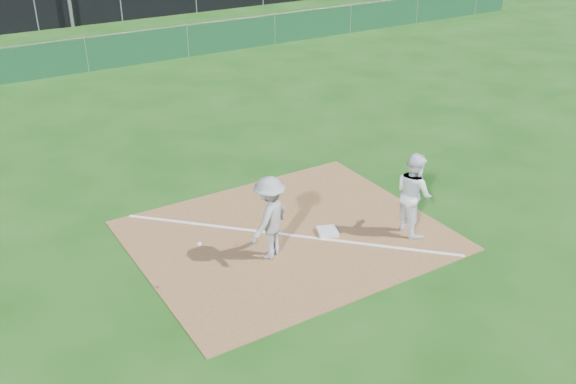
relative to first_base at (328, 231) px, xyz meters
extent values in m
plane|color=#15480F|center=(-0.72, 9.37, -0.06)|extent=(90.00, 90.00, 0.00)
cube|color=brown|center=(-0.72, 0.37, -0.05)|extent=(6.00, 5.00, 0.02)
cube|color=white|center=(-0.72, 0.37, -0.04)|extent=(5.01, 5.01, 0.01)
cube|color=#103E20|center=(-0.72, 14.37, 0.54)|extent=(44.00, 0.05, 1.20)
cube|color=black|center=(-0.72, 22.37, 0.84)|extent=(46.00, 0.04, 1.80)
cube|color=black|center=(-0.72, 27.37, -0.06)|extent=(46.00, 9.00, 0.01)
cube|color=silver|center=(0.00, 0.00, 0.00)|extent=(0.51, 0.51, 0.08)
imported|color=#B0B0B3|center=(-1.42, -0.10, 0.78)|extent=(1.23, 1.05, 1.65)
sphere|color=white|center=(-3.00, -0.41, 0.87)|extent=(0.08, 0.08, 0.08)
imported|color=white|center=(1.53, -0.79, 0.80)|extent=(0.77, 0.93, 1.73)
camera|label=1|loc=(-6.65, -9.21, 6.61)|focal=40.00mm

